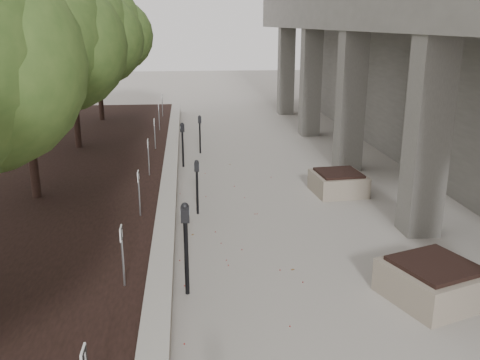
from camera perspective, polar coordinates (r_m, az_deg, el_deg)
retaining_wall at (r=13.35m, az=-7.70°, el=-0.62°), size 0.39×26.00×0.50m
planting_bed at (r=13.99m, az=-22.91°, el=-1.24°), size 7.00×26.00×0.40m
crabapple_tree_3 at (r=12.29m, az=-22.60°, el=10.45°), size 4.60×4.00×5.44m
crabapple_tree_4 at (r=17.13m, az=-17.95°, el=12.35°), size 4.60×4.00×5.44m
crabapple_tree_5 at (r=22.04m, az=-15.33°, el=13.37°), size 4.60×4.00×5.44m
parking_sign_3 at (r=8.03m, az=-12.68°, el=-8.14°), size 0.04×0.22×0.96m
parking_sign_4 at (r=10.82m, az=-10.95°, el=-1.47°), size 0.04×0.22×0.96m
parking_sign_5 at (r=13.69m, az=-9.94°, el=2.45°), size 0.04×0.22×0.96m
parking_sign_6 at (r=16.61m, az=-9.28°, el=4.99°), size 0.04×0.22×0.96m
parking_sign_7 at (r=19.55m, az=-8.82°, el=6.77°), size 0.04×0.22×0.96m
parking_sign_8 at (r=22.51m, az=-8.48°, el=8.09°), size 0.04×0.22×0.96m
parking_meter_2 at (r=8.35m, az=-5.89°, el=-7.52°), size 0.16×0.12×1.56m
parking_meter_3 at (r=11.86m, az=-4.70°, el=-0.79°), size 0.13×0.09×1.28m
parking_meter_4 at (r=15.86m, az=-6.27°, el=3.83°), size 0.16×0.14×1.36m
parking_meter_5 at (r=17.51m, az=-4.39°, el=4.99°), size 0.13×0.09×1.29m
planter_front at (r=8.91m, az=20.38°, el=-10.28°), size 1.70×1.70×0.62m
planter_back at (r=13.61m, az=10.66°, el=-0.26°), size 1.34×1.34×0.58m
berry_scatter at (r=9.78m, az=2.01°, el=-8.65°), size 3.30×14.10×0.02m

